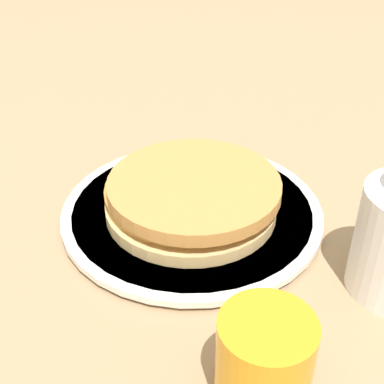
% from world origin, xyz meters
% --- Properties ---
extents(ground_plane, '(4.00, 4.00, 0.00)m').
position_xyz_m(ground_plane, '(0.00, 0.00, 0.00)').
color(ground_plane, '#9E7F5B').
extents(plate, '(0.28, 0.28, 0.01)m').
position_xyz_m(plate, '(0.01, -0.02, 0.01)').
color(plate, silver).
rests_on(plate, ground_plane).
extents(pancake_stack, '(0.18, 0.19, 0.04)m').
position_xyz_m(pancake_stack, '(0.01, -0.02, 0.03)').
color(pancake_stack, '#D7B575').
rests_on(pancake_stack, plate).
extents(juice_glass, '(0.07, 0.07, 0.08)m').
position_xyz_m(juice_glass, '(-0.01, -0.25, 0.04)').
color(juice_glass, orange).
rests_on(juice_glass, ground_plane).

